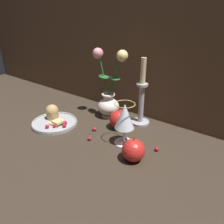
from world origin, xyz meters
TOP-DOWN VIEW (x-y plane):
  - ground_plane at (0.00, 0.00)m, footprint 2.40×2.40m
  - vase at (-0.06, 0.14)m, footprint 0.17×0.10m
  - plate_with_pastries at (-0.21, -0.06)m, footprint 0.20×0.20m
  - wine_glass at (0.13, -0.01)m, footprint 0.08×0.08m
  - candlestick at (0.10, 0.17)m, footprint 0.08×0.08m
  - apple_beside_vase at (0.22, -0.08)m, footprint 0.08×0.08m
  - apple_near_glass at (0.05, 0.08)m, footprint 0.08×0.08m
  - berry_near_plate at (-0.02, -0.01)m, footprint 0.02×0.02m
  - berry_front_center at (0.01, -0.08)m, footprint 0.02×0.02m
  - berry_by_glass_stem at (0.26, 0.02)m, footprint 0.02×0.02m

SIDE VIEW (x-z plane):
  - ground_plane at x=0.00m, z-range 0.00..0.00m
  - berry_front_center at x=0.01m, z-range 0.00..0.02m
  - berry_by_glass_stem at x=0.26m, z-range 0.00..0.02m
  - berry_near_plate at x=-0.02m, z-range 0.00..0.02m
  - plate_with_pastries at x=-0.21m, z-range -0.02..0.06m
  - apple_beside_vase at x=0.22m, z-range -0.01..0.09m
  - apple_near_glass at x=0.05m, z-range -0.01..0.09m
  - vase at x=-0.06m, z-range -0.06..0.26m
  - wine_glass at x=0.13m, z-range 0.03..0.19m
  - candlestick at x=0.10m, z-range -0.04..0.26m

